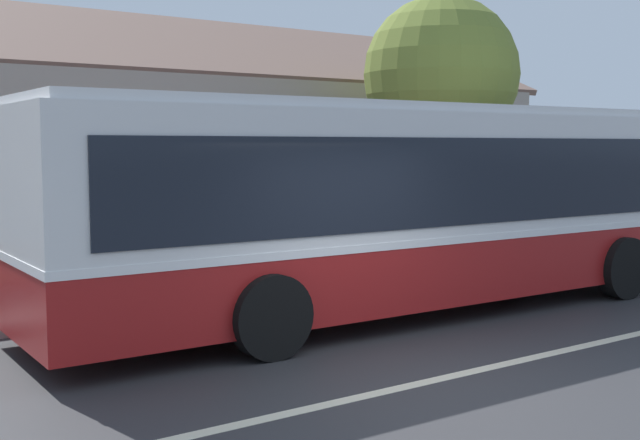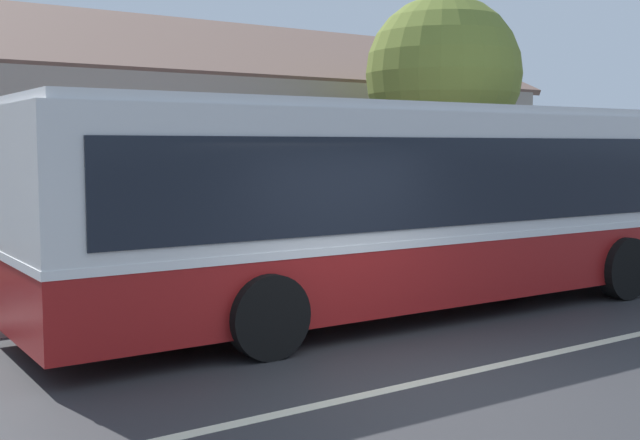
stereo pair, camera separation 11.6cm
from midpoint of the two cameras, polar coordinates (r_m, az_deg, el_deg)
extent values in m
plane|color=#2D2D30|center=(8.68, 8.35, -11.22)|extent=(300.00, 300.00, 0.00)
cube|color=gray|center=(13.56, -9.22, -4.88)|extent=(60.00, 3.00, 0.15)
cube|color=beige|center=(8.68, 8.35, -11.19)|extent=(60.00, 0.16, 0.01)
cube|color=gray|center=(20.59, -17.94, 3.71)|extent=(23.89, 8.91, 3.94)
cube|color=brown|center=(18.61, -16.19, 12.46)|extent=(24.49, 4.51, 1.95)
cube|color=brown|center=(22.85, -19.79, 10.99)|extent=(24.49, 4.51, 1.95)
cube|color=black|center=(16.34, -13.44, 4.15)|extent=(1.10, 0.06, 1.30)
cube|color=black|center=(20.86, 8.58, 4.46)|extent=(1.10, 0.06, 1.30)
cube|color=#4C3323|center=(18.00, -2.66, 0.83)|extent=(1.00, 0.06, 2.10)
cube|color=maroon|center=(12.03, 6.41, -3.09)|extent=(11.27, 2.69, 0.87)
cube|color=white|center=(11.97, 6.44, -0.79)|extent=(11.29, 2.71, 0.10)
cube|color=silver|center=(11.90, 6.48, 3.45)|extent=(11.27, 2.69, 1.67)
cube|color=silver|center=(11.91, 6.53, 7.76)|extent=(11.04, 2.56, 0.12)
cube|color=black|center=(12.90, 2.86, 3.18)|extent=(10.33, 0.21, 1.17)
cube|color=black|center=(10.97, 10.73, 2.71)|extent=(10.33, 0.21, 1.17)
cube|color=black|center=(16.26, 21.87, -2.34)|extent=(0.12, 2.50, 0.28)
cube|color=#B21919|center=(12.24, -2.48, -2.91)|extent=(3.14, 0.08, 0.61)
cube|color=black|center=(15.93, 15.62, 1.38)|extent=(0.90, 0.05, 2.29)
cylinder|color=black|center=(15.34, 13.40, -2.17)|extent=(1.00, 0.30, 1.00)
cylinder|color=black|center=(13.77, 21.03, -3.22)|extent=(1.00, 0.30, 1.00)
cylinder|color=black|center=(11.49, -9.66, -4.58)|extent=(1.00, 0.30, 1.00)
cylinder|color=black|center=(9.30, -3.36, -6.87)|extent=(1.00, 0.30, 1.00)
cube|color=black|center=(12.31, -19.83, -4.76)|extent=(0.08, 0.43, 0.45)
cube|color=brown|center=(13.87, -3.70, -2.40)|extent=(1.61, 0.10, 0.04)
cube|color=brown|center=(13.74, -3.39, -2.47)|extent=(1.61, 0.10, 0.04)
cube|color=brown|center=(13.62, -3.08, -2.54)|extent=(1.61, 0.10, 0.04)
cube|color=brown|center=(13.48, -2.80, -1.33)|extent=(1.61, 0.04, 0.10)
cube|color=brown|center=(13.46, -2.81, -0.74)|extent=(1.61, 0.04, 0.10)
cube|color=black|center=(14.11, -1.15, -3.17)|extent=(0.08, 0.43, 0.45)
cube|color=black|center=(13.46, -5.73, -3.62)|extent=(0.08, 0.43, 0.45)
cylinder|color=#4C3828|center=(17.73, 8.81, 1.99)|extent=(0.41, 0.41, 2.90)
sphere|color=olive|center=(17.76, 8.93, 10.20)|extent=(3.36, 3.36, 3.36)
cylinder|color=gray|center=(18.52, 18.61, 1.61)|extent=(0.07, 0.07, 2.40)
cube|color=#1959A5|center=(18.47, 18.75, 4.55)|extent=(0.36, 0.03, 0.48)
camera|label=1|loc=(0.06, -89.74, 0.02)|focal=45.00mm
camera|label=2|loc=(0.06, 90.26, -0.02)|focal=45.00mm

